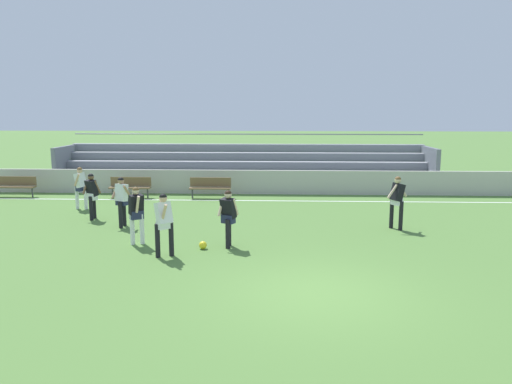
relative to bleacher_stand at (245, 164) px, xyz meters
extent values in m
plane|color=#517A38|center=(2.47, -14.75, -1.09)|extent=(160.00, 160.00, 0.00)
cube|color=white|center=(2.47, -4.20, -1.09)|extent=(44.00, 0.12, 0.01)
cube|color=#BCB7AD|center=(2.47, -2.50, -0.54)|extent=(48.00, 0.16, 1.10)
cube|color=#B2B2B7|center=(0.00, -1.27, -0.69)|extent=(18.66, 0.36, 0.08)
cube|color=slate|center=(0.00, -1.47, -0.89)|extent=(18.66, 0.04, 0.40)
cube|color=#B2B2B7|center=(0.00, -0.62, -0.30)|extent=(18.66, 0.36, 0.08)
cube|color=slate|center=(0.00, -0.82, -0.49)|extent=(18.66, 0.04, 0.40)
cube|color=#B2B2B7|center=(0.00, 0.03, 0.10)|extent=(18.66, 0.36, 0.08)
cube|color=slate|center=(0.00, -0.17, -0.10)|extent=(18.66, 0.04, 0.40)
cube|color=#B2B2B7|center=(0.00, 0.68, 0.50)|extent=(18.66, 0.36, 0.08)
cube|color=slate|center=(0.00, 0.48, 0.30)|extent=(18.66, 0.04, 0.40)
cube|color=#B2B2B7|center=(0.00, 1.33, 0.90)|extent=(18.66, 0.36, 0.08)
cube|color=slate|center=(0.00, 1.13, 0.70)|extent=(18.66, 0.04, 0.40)
cube|color=slate|center=(-9.23, 0.03, -0.10)|extent=(0.20, 2.95, 1.99)
cube|color=slate|center=(9.23, 0.03, -0.10)|extent=(0.20, 2.95, 1.99)
cylinder|color=slate|center=(0.00, 1.58, 1.45)|extent=(18.66, 0.06, 0.06)
cube|color=brown|center=(-9.96, -3.76, -0.64)|extent=(1.80, 0.40, 0.06)
cube|color=brown|center=(-9.96, -3.58, -0.39)|extent=(1.80, 0.05, 0.40)
cylinder|color=#47474C|center=(-9.18, -3.76, -0.87)|extent=(0.07, 0.07, 0.45)
cube|color=brown|center=(-1.27, -3.76, -0.64)|extent=(1.80, 0.40, 0.06)
cube|color=brown|center=(-1.27, -3.58, -0.39)|extent=(1.80, 0.05, 0.40)
cylinder|color=#47474C|center=(-2.05, -3.76, -0.87)|extent=(0.07, 0.07, 0.45)
cylinder|color=#47474C|center=(-0.49, -3.76, -0.87)|extent=(0.07, 0.07, 0.45)
cube|color=brown|center=(-4.80, -3.76, -0.64)|extent=(1.80, 0.40, 0.06)
cube|color=brown|center=(-4.80, -3.58, -0.39)|extent=(1.80, 0.05, 0.40)
cylinder|color=#47474C|center=(-5.58, -3.76, -0.87)|extent=(0.07, 0.07, 0.45)
cylinder|color=#47474C|center=(-4.02, -3.76, -0.87)|extent=(0.07, 0.07, 0.45)
cylinder|color=black|center=(0.28, -11.18, -0.68)|extent=(0.13, 0.13, 0.83)
cylinder|color=black|center=(0.28, -11.48, -0.68)|extent=(0.13, 0.13, 0.83)
cube|color=#232847|center=(0.28, -11.33, -0.28)|extent=(0.42, 0.37, 0.24)
cube|color=black|center=(0.28, -11.33, 0.02)|extent=(0.49, 0.46, 0.59)
cylinder|color=beige|center=(0.48, -11.32, 0.06)|extent=(0.20, 0.28, 0.51)
cylinder|color=beige|center=(0.08, -11.34, 0.06)|extent=(0.20, 0.28, 0.51)
sphere|color=beige|center=(0.28, -11.33, 0.40)|extent=(0.21, 0.21, 0.21)
sphere|color=black|center=(0.28, -11.33, 0.43)|extent=(0.20, 0.20, 0.20)
cylinder|color=black|center=(-1.47, -12.38, -0.64)|extent=(0.13, 0.13, 0.90)
cylinder|color=black|center=(-1.14, -12.24, -0.64)|extent=(0.13, 0.13, 0.90)
cube|color=white|center=(-1.30, -12.31, -0.21)|extent=(0.41, 0.40, 0.24)
cube|color=white|center=(-1.30, -12.31, 0.09)|extent=(0.52, 0.52, 0.60)
cylinder|color=#D6A884|center=(-1.36, -12.10, 0.12)|extent=(0.26, 0.27, 0.50)
cylinder|color=#D6A884|center=(-1.25, -12.51, 0.12)|extent=(0.26, 0.27, 0.50)
sphere|color=#D6A884|center=(-1.30, -12.31, 0.47)|extent=(0.21, 0.21, 0.21)
sphere|color=black|center=(-1.30, -12.31, 0.49)|extent=(0.20, 0.20, 0.20)
cylinder|color=white|center=(-6.15, -6.20, -0.67)|extent=(0.13, 0.13, 0.85)
cylinder|color=white|center=(-5.79, -6.24, -0.67)|extent=(0.13, 0.13, 0.85)
cube|color=#232847|center=(-5.97, -6.22, -0.26)|extent=(0.33, 0.41, 0.24)
cube|color=white|center=(-5.97, -6.22, 0.04)|extent=(0.44, 0.47, 0.59)
cylinder|color=#D6A884|center=(-5.92, -6.01, 0.08)|extent=(0.31, 0.17, 0.50)
cylinder|color=#D6A884|center=(-6.02, -6.43, 0.08)|extent=(0.31, 0.17, 0.50)
sphere|color=#D6A884|center=(-5.97, -6.22, 0.43)|extent=(0.21, 0.21, 0.21)
sphere|color=brown|center=(-5.97, -6.22, 0.45)|extent=(0.20, 0.20, 0.20)
cylinder|color=black|center=(-3.46, -9.24, -0.66)|extent=(0.13, 0.13, 0.87)
cylinder|color=black|center=(-3.44, -8.90, -0.66)|extent=(0.13, 0.13, 0.87)
cube|color=#232847|center=(-3.45, -9.07, -0.24)|extent=(0.42, 0.35, 0.24)
cube|color=white|center=(-3.45, -9.07, 0.06)|extent=(0.46, 0.42, 0.58)
cylinder|color=#A87A5B|center=(-3.66, -9.05, 0.09)|extent=(0.22, 0.37, 0.46)
cylinder|color=#A87A5B|center=(-3.24, -9.10, 0.09)|extent=(0.22, 0.37, 0.46)
sphere|color=#A87A5B|center=(-3.45, -9.07, 0.44)|extent=(0.21, 0.21, 0.21)
sphere|color=black|center=(-3.45, -9.07, 0.46)|extent=(0.20, 0.20, 0.20)
cylinder|color=black|center=(5.61, -9.15, -0.62)|extent=(0.13, 0.13, 0.94)
cylinder|color=black|center=(5.38, -8.87, -0.62)|extent=(0.13, 0.13, 0.94)
cube|color=white|center=(5.50, -9.01, -0.18)|extent=(0.36, 0.42, 0.24)
cube|color=black|center=(5.50, -9.01, 0.12)|extent=(0.48, 0.49, 0.60)
cylinder|color=beige|center=(5.31, -9.12, 0.16)|extent=(0.38, 0.24, 0.45)
cylinder|color=beige|center=(5.68, -8.90, 0.16)|extent=(0.38, 0.24, 0.45)
sphere|color=beige|center=(5.50, -9.01, 0.51)|extent=(0.21, 0.21, 0.21)
sphere|color=brown|center=(5.50, -9.01, 0.53)|extent=(0.20, 0.20, 0.20)
cylinder|color=black|center=(-4.85, -7.87, -0.67)|extent=(0.13, 0.13, 0.84)
cylinder|color=black|center=(-4.85, -8.17, -0.67)|extent=(0.13, 0.13, 0.84)
cube|color=white|center=(-4.85, -8.02, -0.27)|extent=(0.42, 0.37, 0.24)
cube|color=black|center=(-4.85, -8.02, 0.03)|extent=(0.48, 0.46, 0.59)
cylinder|color=brown|center=(-4.65, -8.00, 0.07)|extent=(0.21, 0.29, 0.50)
cylinder|color=brown|center=(-5.05, -8.03, 0.07)|extent=(0.21, 0.29, 0.50)
sphere|color=brown|center=(-4.85, -8.02, 0.42)|extent=(0.21, 0.21, 0.21)
sphere|color=black|center=(-4.85, -8.02, 0.44)|extent=(0.20, 0.20, 0.20)
cylinder|color=white|center=(-2.23, -11.10, -0.65)|extent=(0.13, 0.13, 0.88)
cylinder|color=white|center=(-2.49, -11.19, -0.65)|extent=(0.13, 0.13, 0.88)
cube|color=#232847|center=(-2.36, -11.15, -0.23)|extent=(0.42, 0.40, 0.24)
cube|color=black|center=(-2.36, -11.15, 0.07)|extent=(0.47, 0.46, 0.58)
cylinder|color=beige|center=(-2.27, -11.32, 0.11)|extent=(0.22, 0.25, 0.51)
cylinder|color=beige|center=(-2.45, -10.97, 0.11)|extent=(0.22, 0.25, 0.51)
sphere|color=beige|center=(-2.36, -11.15, 0.46)|extent=(0.21, 0.21, 0.21)
sphere|color=brown|center=(-2.36, -11.15, 0.48)|extent=(0.20, 0.20, 0.20)
sphere|color=yellow|center=(-0.41, -11.56, -0.98)|extent=(0.22, 0.22, 0.22)
camera|label=1|loc=(1.62, -24.56, 2.72)|focal=34.17mm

